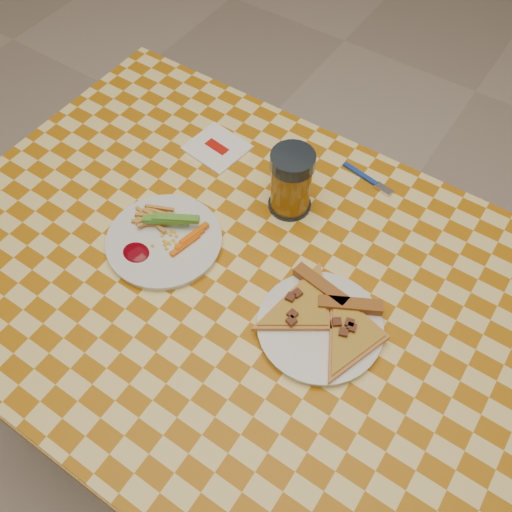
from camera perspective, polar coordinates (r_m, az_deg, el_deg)
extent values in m
plane|color=beige|center=(1.76, -0.47, -15.72)|extent=(8.00, 8.00, 0.00)
cylinder|color=silver|center=(1.77, -8.88, 6.62)|extent=(0.06, 0.06, 0.71)
cylinder|color=silver|center=(1.56, 24.10, -10.82)|extent=(0.06, 0.06, 0.71)
cube|color=brown|center=(1.10, -0.73, -3.25)|extent=(1.20, 0.80, 0.04)
cylinder|color=silver|center=(1.14, -9.15, 1.46)|extent=(0.28, 0.28, 0.01)
cylinder|color=silver|center=(1.03, 6.39, -7.08)|extent=(0.25, 0.25, 0.01)
cube|color=#0F5D0E|center=(1.13, -8.51, 3.65)|extent=(0.10, 0.07, 0.02)
cube|color=orange|center=(1.12, -6.65, 1.65)|extent=(0.06, 0.08, 0.01)
ellipsoid|color=#68020C|center=(1.12, -11.89, 0.33)|extent=(0.06, 0.05, 0.01)
cube|color=#905620|center=(1.05, 6.49, -3.03)|extent=(0.12, 0.04, 0.02)
cube|color=#905620|center=(1.04, 9.39, -4.93)|extent=(0.11, 0.08, 0.02)
cylinder|color=black|center=(1.19, 3.37, 5.21)|extent=(0.09, 0.09, 0.01)
cylinder|color=#85540E|center=(1.15, 3.51, 6.97)|extent=(0.08, 0.08, 0.12)
cylinder|color=black|center=(1.09, 3.70, 9.47)|extent=(0.09, 0.09, 0.03)
cube|color=white|center=(1.30, -3.92, 10.75)|extent=(0.13, 0.13, 0.01)
cube|color=#B3120A|center=(1.30, -3.93, 10.85)|extent=(0.06, 0.03, 0.00)
cube|color=#163698|center=(1.26, 10.39, 8.09)|extent=(0.09, 0.03, 0.01)
cube|color=silver|center=(1.24, 12.64, 6.57)|extent=(0.04, 0.02, 0.00)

